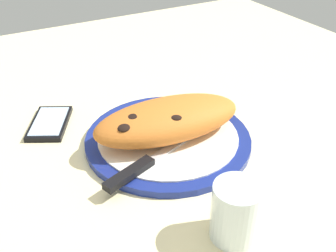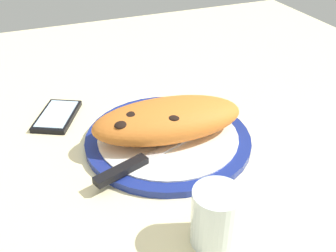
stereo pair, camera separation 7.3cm
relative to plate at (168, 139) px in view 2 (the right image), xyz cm
name	(u,v)px [view 2 (the right image)]	position (x,y,z in cm)	size (l,w,h in cm)	color
ground_plane	(168,149)	(0.00, 0.00, -2.30)	(150.00, 150.00, 3.00)	beige
plate	(168,139)	(0.00, 0.00, 0.00)	(31.09, 31.09, 1.67)	navy
calzone	(171,120)	(-0.42, 0.24, 4.28)	(28.96, 14.78, 6.78)	orange
fork	(139,118)	(3.14, -7.58, 1.07)	(16.76, 4.60, 0.40)	silver
knife	(138,162)	(7.94, 6.32, 1.36)	(23.77, 9.85, 1.20)	silver
smartphone	(57,116)	(18.10, -16.63, -0.24)	(11.79, 13.94, 1.16)	black
water_glass	(216,220)	(2.82, 24.24, 3.11)	(6.78, 6.78, 8.80)	silver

